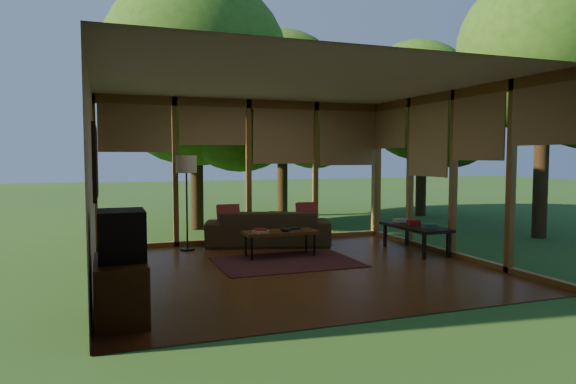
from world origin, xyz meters
name	(u,v)px	position (x,y,z in m)	size (l,w,h in m)	color
floor	(295,269)	(0.00, 0.00, 0.00)	(5.50, 5.50, 0.00)	brown
ceiling	(295,81)	(0.00, 0.00, 2.70)	(5.50, 5.50, 0.00)	silver
wall_left	(91,179)	(-2.75, 0.00, 1.35)	(0.04, 5.00, 2.70)	beige
wall_front	(385,185)	(0.00, -2.50, 1.35)	(5.50, 0.04, 2.70)	beige
window_wall_back	(249,171)	(0.00, 2.50, 1.35)	(5.50, 0.12, 2.70)	olive
window_wall_right	(453,174)	(2.75, 0.00, 1.35)	(0.12, 5.00, 2.70)	olive
exterior_lawn	(430,204)	(8.00, 8.00, -0.01)	(40.00, 40.00, 0.00)	#2C5821
tree_nw	(195,71)	(-0.62, 4.64, 3.53)	(4.23, 4.23, 5.64)	#332212
tree_ne	(281,97)	(2.04, 6.46, 3.26)	(3.60, 3.60, 5.06)	#332212
tree_se	(541,52)	(5.56, 1.04, 3.68)	(3.23, 3.23, 5.31)	#332212
tree_far	(417,101)	(5.50, 5.17, 3.14)	(3.26, 3.26, 4.78)	#332212
rug	(286,262)	(0.03, 0.46, 0.01)	(2.14, 1.52, 0.01)	maroon
sofa	(268,228)	(0.22, 2.00, 0.33)	(2.24, 0.87, 0.65)	#3B321D
pillow_left	(228,216)	(-0.53, 1.95, 0.58)	(0.39, 0.13, 0.39)	maroon
pillow_right	(307,213)	(0.97, 1.95, 0.57)	(0.38, 0.13, 0.38)	maroon
ct_book_lower	(260,231)	(-0.27, 0.86, 0.44)	(0.22, 0.17, 0.03)	#B5ACA4
ct_book_upper	(260,230)	(-0.27, 0.86, 0.47)	(0.18, 0.14, 0.03)	maroon
ct_book_side	(293,229)	(0.33, 0.99, 0.44)	(0.21, 0.16, 0.03)	black
ct_bowl	(285,229)	(0.13, 0.81, 0.46)	(0.16, 0.16, 0.07)	black
media_cabinet	(121,289)	(-2.47, -1.56, 0.30)	(0.50, 1.00, 0.60)	#583618
television	(122,235)	(-2.45, -1.56, 0.85)	(0.45, 0.55, 0.50)	black
console_book_a	(429,226)	(2.40, 0.14, 0.49)	(0.21, 0.15, 0.08)	#376157
console_book_b	(414,222)	(2.40, 0.59, 0.50)	(0.19, 0.14, 0.09)	maroon
console_book_c	(401,220)	(2.40, 0.99, 0.49)	(0.23, 0.17, 0.06)	#B5ACA4
floor_lamp	(186,170)	(-1.25, 2.03, 1.41)	(0.36, 0.36, 1.65)	black
coffee_table	(280,233)	(0.08, 0.91, 0.39)	(1.20, 0.50, 0.43)	#583618
side_console	(415,228)	(2.40, 0.54, 0.41)	(0.60, 1.40, 0.46)	black
wall_painting	(95,162)	(-2.71, 1.40, 1.55)	(0.06, 1.35, 1.15)	black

